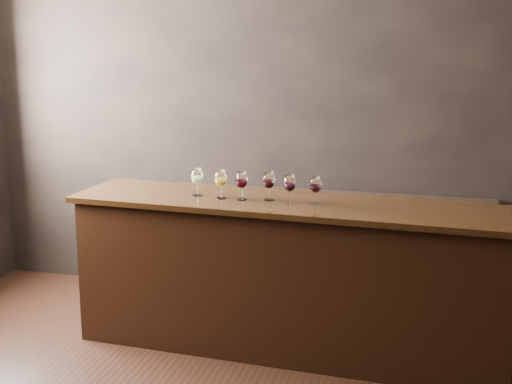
% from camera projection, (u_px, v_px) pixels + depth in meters
% --- Properties ---
extents(room_shell, '(5.02, 4.52, 2.81)m').
position_uv_depth(room_shell, '(155.00, 82.00, 3.30)').
color(room_shell, black).
rests_on(room_shell, ground).
extents(bar_counter, '(2.77, 0.75, 0.96)m').
position_uv_depth(bar_counter, '(289.00, 279.00, 4.59)').
color(bar_counter, black).
rests_on(bar_counter, ground).
extents(bar_top, '(2.86, 0.82, 0.04)m').
position_uv_depth(bar_top, '(290.00, 204.00, 4.48)').
color(bar_top, black).
rests_on(bar_top, bar_counter).
extents(back_bar_shelf, '(2.43, 0.40, 0.88)m').
position_uv_depth(back_bar_shelf, '(323.00, 253.00, 5.28)').
color(back_bar_shelf, black).
rests_on(back_bar_shelf, ground).
extents(glass_white, '(0.08, 0.08, 0.18)m').
position_uv_depth(glass_white, '(197.00, 177.00, 4.62)').
color(glass_white, white).
rests_on(glass_white, bar_top).
extents(glass_amber, '(0.08, 0.08, 0.19)m').
position_uv_depth(glass_amber, '(221.00, 179.00, 4.54)').
color(glass_amber, white).
rests_on(glass_amber, bar_top).
extents(glass_red_a, '(0.08, 0.08, 0.18)m').
position_uv_depth(glass_red_a, '(242.00, 181.00, 4.51)').
color(glass_red_a, white).
rests_on(glass_red_a, bar_top).
extents(glass_red_b, '(0.08, 0.08, 0.18)m').
position_uv_depth(glass_red_b, '(269.00, 181.00, 4.50)').
color(glass_red_b, white).
rests_on(glass_red_b, bar_top).
extents(glass_red_c, '(0.08, 0.08, 0.18)m').
position_uv_depth(glass_red_c, '(290.00, 184.00, 4.42)').
color(glass_red_c, white).
rests_on(glass_red_c, bar_top).
extents(glass_red_d, '(0.07, 0.07, 0.17)m').
position_uv_depth(glass_red_d, '(316.00, 185.00, 4.40)').
color(glass_red_d, white).
rests_on(glass_red_d, bar_top).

